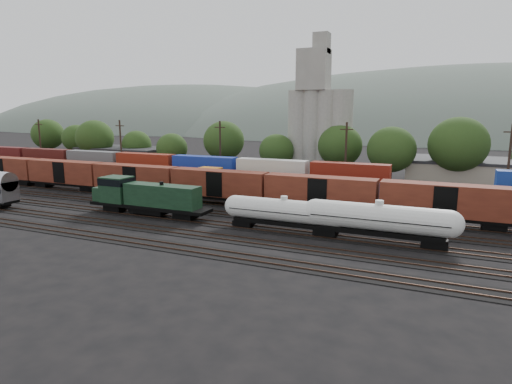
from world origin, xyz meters
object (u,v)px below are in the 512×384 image
at_px(green_locomotive, 143,196).
at_px(orange_locomotive, 233,183).
at_px(tank_car_a, 284,212).
at_px(grain_silo, 318,124).

bearing_deg(green_locomotive, orange_locomotive, 68.27).
bearing_deg(orange_locomotive, green_locomotive, -111.73).
xyz_separation_m(tank_car_a, grain_silo, (-7.50, 41.00, 8.89)).
bearing_deg(orange_locomotive, grain_silo, 75.98).
distance_m(green_locomotive, tank_car_a, 19.97).
bearing_deg(tank_car_a, orange_locomotive, 133.00).
bearing_deg(grain_silo, orange_locomotive, -104.02).
distance_m(green_locomotive, grain_silo, 43.71).
height_order(green_locomotive, orange_locomotive, green_locomotive).
xyz_separation_m(tank_car_a, orange_locomotive, (-13.99, 15.00, 0.18)).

